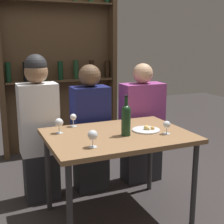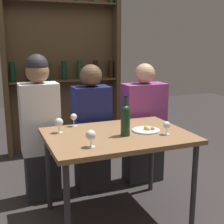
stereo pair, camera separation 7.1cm
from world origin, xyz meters
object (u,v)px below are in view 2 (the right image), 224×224
object	(u,v)px
wine_glass_3	(74,118)
seated_person_center	(92,132)
wine_bottle	(125,119)
wine_glass_0	(167,126)
seated_person_right	(144,127)
food_plate_0	(146,130)
wine_glass_2	(91,135)
seated_person_left	(40,129)
wine_glass_1	(59,123)

from	to	relation	value
wine_glass_3	seated_person_center	world-z (taller)	seated_person_center
seated_person_center	wine_bottle	bearing A→B (deg)	-84.25
wine_glass_0	seated_person_right	size ratio (longest dim) A/B	0.09
food_plate_0	seated_person_right	size ratio (longest dim) A/B	0.18
wine_bottle	food_plate_0	size ratio (longest dim) A/B	1.39
food_plate_0	wine_glass_2	bearing A→B (deg)	-158.71
wine_glass_3	seated_person_left	distance (m)	0.38
seated_person_center	seated_person_right	world-z (taller)	seated_person_center
wine_glass_1	seated_person_right	world-z (taller)	seated_person_right
wine_bottle	wine_glass_0	distance (m)	0.33
food_plate_0	seated_person_right	xyz separation A→B (m)	(0.29, 0.60, -0.16)
wine_bottle	seated_person_center	bearing A→B (deg)	95.75
seated_person_center	seated_person_right	distance (m)	0.56
wine_glass_1	wine_glass_3	size ratio (longest dim) A/B	1.08
wine_glass_0	seated_person_center	distance (m)	0.86
wine_glass_3	wine_glass_1	bearing A→B (deg)	-137.43
wine_bottle	wine_glass_1	xyz separation A→B (m)	(-0.46, 0.26, -0.05)
food_plate_0	seated_person_left	size ratio (longest dim) A/B	0.17
wine_glass_3	seated_person_center	bearing A→B (deg)	45.45
wine_glass_1	wine_glass_2	world-z (taller)	wine_glass_2
wine_glass_0	wine_glass_1	xyz separation A→B (m)	(-0.77, 0.35, 0.01)
wine_glass_0	wine_glass_3	bearing A→B (deg)	140.82
seated_person_left	seated_person_center	world-z (taller)	seated_person_left
wine_bottle	seated_person_left	world-z (taller)	seated_person_left
wine_glass_0	seated_person_right	xyz separation A→B (m)	(0.19, 0.74, -0.23)
wine_glass_1	seated_person_left	size ratio (longest dim) A/B	0.09
seated_person_center	wine_glass_3	bearing A→B (deg)	-134.55
food_plate_0	wine_glass_1	bearing A→B (deg)	162.37
wine_bottle	wine_glass_3	world-z (taller)	wine_bottle
wine_glass_1	seated_person_center	distance (m)	0.60
seated_person_right	wine_bottle	bearing A→B (deg)	-127.41
wine_glass_0	wine_glass_2	distance (m)	0.65
wine_glass_0	wine_glass_1	size ratio (longest dim) A/B	0.87
wine_bottle	wine_glass_3	size ratio (longest dim) A/B	2.82
wine_glass_0	seated_person_center	size ratio (longest dim) A/B	0.09
wine_glass_1	food_plate_0	size ratio (longest dim) A/B	0.54
wine_glass_1	seated_person_center	xyz separation A→B (m)	(0.40, 0.39, -0.22)
wine_bottle	seated_person_center	distance (m)	0.71
food_plate_0	seated_person_right	distance (m)	0.68
wine_glass_2	seated_person_left	size ratio (longest dim) A/B	0.09
wine_glass_0	food_plate_0	xyz separation A→B (m)	(-0.10, 0.14, -0.06)
seated_person_left	seated_person_right	world-z (taller)	seated_person_left
wine_bottle	seated_person_center	xyz separation A→B (m)	(-0.07, 0.65, -0.27)
wine_bottle	food_plate_0	bearing A→B (deg)	12.96
seated_person_right	seated_person_center	bearing A→B (deg)	-180.00
wine_glass_2	seated_person_right	distance (m)	1.18
seated_person_left	wine_glass_1	bearing A→B (deg)	-76.64
wine_bottle	wine_glass_0	size ratio (longest dim) A/B	3.00
wine_bottle	seated_person_center	world-z (taller)	seated_person_center
seated_person_right	wine_glass_0	bearing A→B (deg)	-104.03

